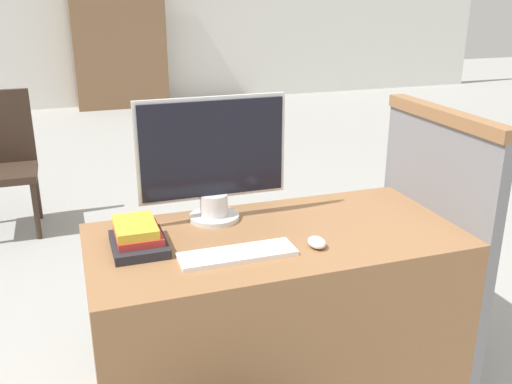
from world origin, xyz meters
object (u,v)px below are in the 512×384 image
object	(u,v)px
monitor	(213,160)
book_stack	(138,237)
mouse	(317,242)
far_chair	(1,157)
keyboard	(237,254)

from	to	relation	value
monitor	book_stack	bearing A→B (deg)	-152.47
mouse	far_chair	xyz separation A→B (m)	(-1.24, 2.39, -0.22)
mouse	monitor	bearing A→B (deg)	126.85
monitor	far_chair	distance (m)	2.28
keyboard	monitor	bearing A→B (deg)	88.27
monitor	book_stack	xyz separation A→B (m)	(-0.32, -0.17, -0.21)
mouse	book_stack	distance (m)	0.64
mouse	far_chair	world-z (taller)	far_chair
keyboard	far_chair	size ratio (longest dim) A/B	0.43
book_stack	far_chair	world-z (taller)	far_chair
mouse	book_stack	bearing A→B (deg)	161.41
keyboard	mouse	bearing A→B (deg)	-4.17
mouse	book_stack	world-z (taller)	book_stack
monitor	keyboard	bearing A→B (deg)	-91.73
mouse	book_stack	size ratio (longest dim) A/B	0.34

